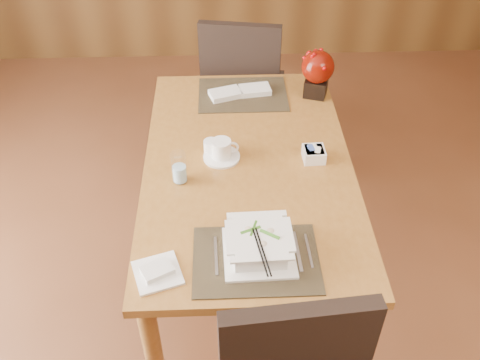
{
  "coord_description": "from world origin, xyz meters",
  "views": [
    {
      "loc": [
        -0.11,
        -1.19,
        2.22
      ],
      "look_at": [
        -0.05,
        0.35,
        0.87
      ],
      "focal_mm": 40.0,
      "sensor_mm": 36.0,
      "label": 1
    }
  ],
  "objects_px": {
    "dining_table": "(248,180)",
    "far_chair": "(242,85)",
    "berry_decor": "(318,71)",
    "bread_plate": "(158,273)",
    "sugar_caddy": "(314,154)",
    "creamer_jug": "(211,147)",
    "water_glass": "(179,168)",
    "coffee_cup": "(221,151)",
    "soup_setting": "(259,245)"
  },
  "relations": [
    {
      "from": "creamer_jug",
      "to": "sugar_caddy",
      "type": "height_order",
      "value": "creamer_jug"
    },
    {
      "from": "sugar_caddy",
      "to": "water_glass",
      "type": "bearing_deg",
      "value": -168.0
    },
    {
      "from": "bread_plate",
      "to": "sugar_caddy",
      "type": "bearing_deg",
      "value": 44.09
    },
    {
      "from": "dining_table",
      "to": "berry_decor",
      "type": "xyz_separation_m",
      "value": [
        0.37,
        0.54,
        0.23
      ]
    },
    {
      "from": "creamer_jug",
      "to": "dining_table",
      "type": "bearing_deg",
      "value": -51.21
    },
    {
      "from": "dining_table",
      "to": "berry_decor",
      "type": "height_order",
      "value": "berry_decor"
    },
    {
      "from": "coffee_cup",
      "to": "sugar_caddy",
      "type": "bearing_deg",
      "value": -3.66
    },
    {
      "from": "water_glass",
      "to": "bread_plate",
      "type": "distance_m",
      "value": 0.5
    },
    {
      "from": "dining_table",
      "to": "berry_decor",
      "type": "distance_m",
      "value": 0.69
    },
    {
      "from": "coffee_cup",
      "to": "far_chair",
      "type": "xyz_separation_m",
      "value": [
        0.13,
        0.92,
        -0.23
      ]
    },
    {
      "from": "soup_setting",
      "to": "bread_plate",
      "type": "bearing_deg",
      "value": -170.01
    },
    {
      "from": "water_glass",
      "to": "sugar_caddy",
      "type": "xyz_separation_m",
      "value": [
        0.57,
        0.12,
        -0.04
      ]
    },
    {
      "from": "dining_table",
      "to": "bread_plate",
      "type": "relative_size",
      "value": 9.6
    },
    {
      "from": "coffee_cup",
      "to": "sugar_caddy",
      "type": "relative_size",
      "value": 1.74
    },
    {
      "from": "soup_setting",
      "to": "berry_decor",
      "type": "height_order",
      "value": "berry_decor"
    },
    {
      "from": "bread_plate",
      "to": "water_glass",
      "type": "bearing_deg",
      "value": 83.39
    },
    {
      "from": "berry_decor",
      "to": "dining_table",
      "type": "bearing_deg",
      "value": -124.52
    },
    {
      "from": "sugar_caddy",
      "to": "far_chair",
      "type": "distance_m",
      "value": 1.01
    },
    {
      "from": "water_glass",
      "to": "sugar_caddy",
      "type": "relative_size",
      "value": 1.56
    },
    {
      "from": "water_glass",
      "to": "far_chair",
      "type": "xyz_separation_m",
      "value": [
        0.31,
        1.07,
        -0.26
      ]
    },
    {
      "from": "creamer_jug",
      "to": "bread_plate",
      "type": "height_order",
      "value": "creamer_jug"
    },
    {
      "from": "dining_table",
      "to": "far_chair",
      "type": "xyz_separation_m",
      "value": [
        0.02,
        0.96,
        -0.09
      ]
    },
    {
      "from": "berry_decor",
      "to": "soup_setting",
      "type": "bearing_deg",
      "value": -108.66
    },
    {
      "from": "dining_table",
      "to": "creamer_jug",
      "type": "height_order",
      "value": "creamer_jug"
    },
    {
      "from": "coffee_cup",
      "to": "sugar_caddy",
      "type": "xyz_separation_m",
      "value": [
        0.4,
        -0.03,
        -0.01
      ]
    },
    {
      "from": "creamer_jug",
      "to": "far_chair",
      "type": "height_order",
      "value": "far_chair"
    },
    {
      "from": "creamer_jug",
      "to": "bread_plate",
      "type": "distance_m",
      "value": 0.7
    },
    {
      "from": "creamer_jug",
      "to": "bread_plate",
      "type": "relative_size",
      "value": 0.54
    },
    {
      "from": "water_glass",
      "to": "creamer_jug",
      "type": "relative_size",
      "value": 1.72
    },
    {
      "from": "coffee_cup",
      "to": "far_chair",
      "type": "distance_m",
      "value": 0.96
    },
    {
      "from": "dining_table",
      "to": "far_chair",
      "type": "distance_m",
      "value": 0.97
    },
    {
      "from": "far_chair",
      "to": "bread_plate",
      "type": "bearing_deg",
      "value": 86.51
    },
    {
      "from": "creamer_jug",
      "to": "sugar_caddy",
      "type": "bearing_deg",
      "value": -32.92
    },
    {
      "from": "bread_plate",
      "to": "dining_table",
      "type": "bearing_deg",
      "value": 59.96
    },
    {
      "from": "creamer_jug",
      "to": "soup_setting",
      "type": "bearing_deg",
      "value": -98.44
    },
    {
      "from": "dining_table",
      "to": "water_glass",
      "type": "distance_m",
      "value": 0.35
    },
    {
      "from": "sugar_caddy",
      "to": "berry_decor",
      "type": "xyz_separation_m",
      "value": [
        0.08,
        0.52,
        0.11
      ]
    },
    {
      "from": "soup_setting",
      "to": "creamer_jug",
      "type": "xyz_separation_m",
      "value": [
        -0.17,
        0.61,
        -0.02
      ]
    },
    {
      "from": "berry_decor",
      "to": "far_chair",
      "type": "bearing_deg",
      "value": 129.85
    },
    {
      "from": "dining_table",
      "to": "soup_setting",
      "type": "relative_size",
      "value": 5.75
    },
    {
      "from": "coffee_cup",
      "to": "berry_decor",
      "type": "xyz_separation_m",
      "value": [
        0.48,
        0.5,
        0.1
      ]
    },
    {
      "from": "bread_plate",
      "to": "far_chair",
      "type": "relative_size",
      "value": 0.16
    },
    {
      "from": "dining_table",
      "to": "sugar_caddy",
      "type": "relative_size",
      "value": 16.18
    },
    {
      "from": "sugar_caddy",
      "to": "bread_plate",
      "type": "bearing_deg",
      "value": -135.91
    },
    {
      "from": "bread_plate",
      "to": "far_chair",
      "type": "bearing_deg",
      "value": 76.92
    },
    {
      "from": "creamer_jug",
      "to": "sugar_caddy",
      "type": "xyz_separation_m",
      "value": [
        0.45,
        -0.07,
        -0.0
      ]
    },
    {
      "from": "dining_table",
      "to": "far_chair",
      "type": "relative_size",
      "value": 1.5
    },
    {
      "from": "coffee_cup",
      "to": "berry_decor",
      "type": "distance_m",
      "value": 0.7
    },
    {
      "from": "bread_plate",
      "to": "berry_decor",
      "type": "bearing_deg",
      "value": 57.78
    },
    {
      "from": "dining_table",
      "to": "creamer_jug",
      "type": "relative_size",
      "value": 17.81
    }
  ]
}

